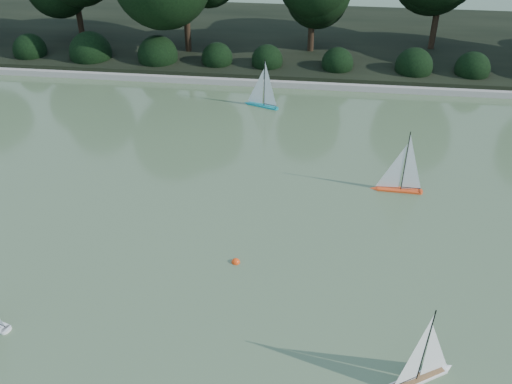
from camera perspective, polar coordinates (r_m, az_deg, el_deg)
ground at (r=9.84m, az=-3.27°, el=-9.81°), size 80.00×80.00×0.00m
pond_coping at (r=17.43m, az=1.75°, el=10.87°), size 40.00×0.35×0.18m
far_bank at (r=21.16m, az=2.80°, el=15.10°), size 40.00×8.00×0.30m
shrub_hedge at (r=18.14m, az=2.04°, el=12.99°), size 29.10×1.10×1.10m
sailboat_white_b at (r=8.74m, az=16.61°, el=-16.38°), size 1.03×0.71×1.53m
sailboat_orange at (r=12.54m, az=13.81°, el=1.10°), size 1.13×0.23×1.55m
sailboat_teal at (r=16.03m, az=0.40°, el=9.36°), size 1.05×0.51×1.46m
race_buoy at (r=10.38m, az=-2.04°, el=-7.04°), size 0.16×0.16×0.16m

